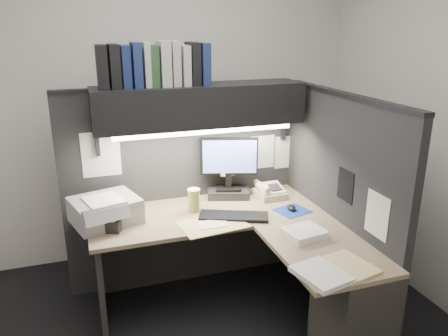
{
  "coord_description": "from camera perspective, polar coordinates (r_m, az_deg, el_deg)",
  "views": [
    {
      "loc": [
        -0.72,
        -2.33,
        2.05
      ],
      "look_at": [
        0.23,
        0.51,
        1.08
      ],
      "focal_mm": 35.0,
      "sensor_mm": 36.0,
      "label": 1
    }
  ],
  "objects": [
    {
      "name": "wall_back",
      "position": [
        3.96,
        -7.82,
        7.66
      ],
      "size": [
        3.5,
        0.04,
        2.7
      ],
      "primitive_type": "cube",
      "color": "silver",
      "rests_on": "floor"
    },
    {
      "name": "paper_stack_a",
      "position": [
        2.95,
        10.43,
        -8.34
      ],
      "size": [
        0.28,
        0.25,
        0.05
      ],
      "primitive_type": "cube",
      "rotation": [
        0.0,
        0.0,
        0.16
      ],
      "color": "white",
      "rests_on": "desk"
    },
    {
      "name": "partition_back",
      "position": [
        3.57,
        -5.21,
        -2.56
      ],
      "size": [
        1.9,
        0.06,
        1.6
      ],
      "primitive_type": "cube",
      "color": "black",
      "rests_on": "floor"
    },
    {
      "name": "pinned_papers",
      "position": [
        3.26,
        2.9,
        0.22
      ],
      "size": [
        1.76,
        1.31,
        0.51
      ],
      "color": "white",
      "rests_on": "partition_back"
    },
    {
      "name": "task_light_tube",
      "position": [
        3.14,
        -2.41,
        4.74
      ],
      "size": [
        1.32,
        0.04,
        0.04
      ],
      "primitive_type": "cylinder",
      "rotation": [
        0.0,
        1.57,
        0.0
      ],
      "color": "white",
      "rests_on": "overhead_shelf"
    },
    {
      "name": "paper_stack_b",
      "position": [
        2.54,
        12.56,
        -13.42
      ],
      "size": [
        0.29,
        0.34,
        0.03
      ],
      "primitive_type": "cube",
      "rotation": [
        0.0,
        0.0,
        0.22
      ],
      "color": "white",
      "rests_on": "desk"
    },
    {
      "name": "keyboard",
      "position": [
        3.18,
        1.27,
        -6.31
      ],
      "size": [
        0.52,
        0.35,
        0.02
      ],
      "primitive_type": "cube",
      "rotation": [
        0.0,
        0.0,
        -0.4
      ],
      "color": "black",
      "rests_on": "desk"
    },
    {
      "name": "wall_front",
      "position": [
        1.3,
        19.67,
        -15.7
      ],
      "size": [
        3.5,
        0.04,
        2.7
      ],
      "primitive_type": "cube",
      "color": "silver",
      "rests_on": "floor"
    },
    {
      "name": "open_folder",
      "position": [
        3.07,
        -1.44,
        -7.42
      ],
      "size": [
        0.48,
        0.35,
        0.01
      ],
      "primitive_type": "cube",
      "rotation": [
        0.0,
        0.0,
        0.12
      ],
      "color": "#D3B977",
      "rests_on": "desk"
    },
    {
      "name": "manila_stack",
      "position": [
        2.67,
        15.98,
        -12.2
      ],
      "size": [
        0.29,
        0.34,
        0.02
      ],
      "primitive_type": "cube",
      "rotation": [
        0.0,
        0.0,
        0.21
      ],
      "color": "#D3B977",
      "rests_on": "desk"
    },
    {
      "name": "monitor",
      "position": [
        3.49,
        0.62,
        -0.75
      ],
      "size": [
        0.45,
        0.29,
        0.49
      ],
      "rotation": [
        0.0,
        0.0,
        -0.31
      ],
      "color": "black",
      "rests_on": "desk"
    },
    {
      "name": "mousepad",
      "position": [
        3.33,
        8.9,
        -5.54
      ],
      "size": [
        0.28,
        0.26,
        0.0
      ],
      "primitive_type": "cube",
      "rotation": [
        0.0,
        0.0,
        0.27
      ],
      "color": "navy",
      "rests_on": "desk"
    },
    {
      "name": "overhead_shelf",
      "position": [
        3.24,
        -3.15,
        8.21
      ],
      "size": [
        1.55,
        0.34,
        0.3
      ],
      "primitive_type": "cube",
      "color": "black",
      "rests_on": "partition_back"
    },
    {
      "name": "printer",
      "position": [
        3.2,
        -15.25,
        -5.35
      ],
      "size": [
        0.52,
        0.48,
        0.17
      ],
      "primitive_type": "cube",
      "rotation": [
        0.0,
        0.0,
        0.28
      ],
      "color": "#94989A",
      "rests_on": "desk"
    },
    {
      "name": "desk",
      "position": [
        3.05,
        6.76,
        -13.91
      ],
      "size": [
        1.7,
        1.53,
        0.73
      ],
      "color": "#977A60",
      "rests_on": "floor"
    },
    {
      "name": "coffee_cup",
      "position": [
        3.26,
        -3.95,
        -4.31
      ],
      "size": [
        0.11,
        0.11,
        0.17
      ],
      "primitive_type": "cylinder",
      "rotation": [
        0.0,
        0.0,
        0.31
      ],
      "color": "#BDC04D",
      "rests_on": "desk"
    },
    {
      "name": "telephone",
      "position": [
        3.55,
        6.0,
        -3.13
      ],
      "size": [
        0.23,
        0.24,
        0.09
      ],
      "primitive_type": "cube",
      "rotation": [
        0.0,
        0.0,
        0.06
      ],
      "color": "#C5B798",
      "rests_on": "desk"
    },
    {
      "name": "mouse",
      "position": [
        3.33,
        8.79,
        -5.14
      ],
      "size": [
        0.08,
        0.11,
        0.04
      ],
      "primitive_type": "ellipsoid",
      "rotation": [
        0.0,
        0.0,
        -0.18
      ],
      "color": "black",
      "rests_on": "mousepad"
    },
    {
      "name": "notebook_stack",
      "position": [
        3.14,
        -15.33,
        -6.7
      ],
      "size": [
        0.34,
        0.32,
        0.08
      ],
      "primitive_type": "cube",
      "rotation": [
        0.0,
        0.0,
        -0.43
      ],
      "color": "black",
      "rests_on": "desk"
    },
    {
      "name": "binder_row",
      "position": [
        3.13,
        -9.12,
        13.14
      ],
      "size": [
        0.77,
        0.25,
        0.31
      ],
      "color": "black",
      "rests_on": "overhead_shelf"
    },
    {
      "name": "partition_right",
      "position": [
        3.28,
        14.46,
        -5.0
      ],
      "size": [
        0.06,
        1.5,
        1.6
      ],
      "primitive_type": "cube",
      "color": "black",
      "rests_on": "floor"
    }
  ]
}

